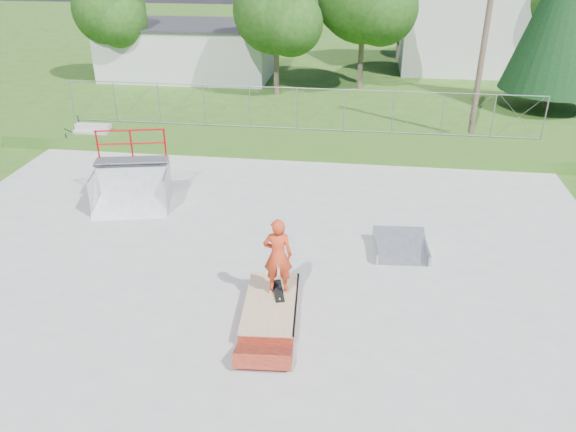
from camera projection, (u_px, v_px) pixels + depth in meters
The scene contains 18 objects.
ground at pixel (249, 270), 14.92m from camera, with size 120.00×120.00×0.00m, color #2A5618.
concrete_pad at pixel (249, 270), 14.91m from camera, with size 20.00×16.00×0.04m, color #9C9C99.
grass_berm at pixel (293, 143), 23.20m from camera, with size 24.00×3.00×0.50m, color #2A5618.
grind_box at pixel (271, 308), 13.10m from camera, with size 1.37×2.57×0.37m.
quarter_pipe at pixel (129, 175), 17.77m from camera, with size 2.34×1.98×2.34m, color #96999D, non-canonical shape.
flat_bank_ramp at pixel (400, 247), 15.59m from camera, with size 1.45×1.55×0.45m, color #96999D, non-canonical shape.
skateboard at pixel (278, 291), 13.32m from camera, with size 0.22×0.80×0.02m, color black.
skater at pixel (278, 258), 12.90m from camera, with size 0.67×0.44×1.85m, color red.
concrete_stairs at pixel (90, 137), 23.43m from camera, with size 1.50×1.60×0.80m, color #9C9C99, non-canonical shape.
chain_link_fence at pixel (297, 109), 23.56m from camera, with size 20.00×0.06×1.80m, color gray, non-canonical shape.
utility_building_flat at pixel (190, 50), 34.63m from camera, with size 10.00×6.00×3.00m, color beige.
gable_house at pixel (469, 7), 35.09m from camera, with size 8.40×6.08×8.94m.
utility_pole at pixel (484, 43), 22.82m from camera, with size 0.24×0.24×8.00m, color brown.
tree_left_near at pixel (280, 14), 28.97m from camera, with size 4.76×4.48×6.65m.
tree_left_far at pixel (112, 12), 32.07m from camera, with size 4.42×4.16×6.18m.
tree_right_far at pixel (571, 0), 32.22m from camera, with size 5.10×4.80×7.12m.
tree_back_mid at pixel (406, 6), 37.28m from camera, with size 4.08×3.84×5.70m.
conifer_tree at pixel (568, 3), 26.23m from camera, with size 5.04×5.04×9.10m.
Camera 1 is at (2.71, -12.40, 8.04)m, focal length 35.00 mm.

